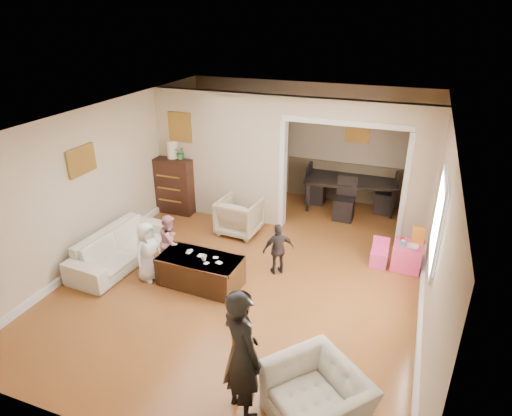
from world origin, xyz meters
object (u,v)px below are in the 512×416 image
at_px(child_kneel_a, 148,252).
at_px(child_kneel_b, 170,242).
at_px(sofa, 121,247).
at_px(adult_person, 242,354).
at_px(armchair_back, 239,216).
at_px(coffee_cup, 204,258).
at_px(coffee_table, 200,271).
at_px(dresser, 175,185).
at_px(cyan_cup, 403,243).
at_px(armchair_front, 317,398).
at_px(table_lamp, 172,150).
at_px(play_table, 407,256).
at_px(child_toddler, 278,249).
at_px(dining_table, 350,193).

xyz_separation_m(child_kneel_a, child_kneel_b, (0.15, 0.45, -0.02)).
bearing_deg(sofa, adult_person, -120.72).
distance_m(armchair_back, coffee_cup, 1.93).
bearing_deg(coffee_table, dresser, 127.28).
distance_m(cyan_cup, adult_person, 3.91).
bearing_deg(armchair_front, coffee_cup, -179.38).
bearing_deg(sofa, coffee_cup, -92.21).
bearing_deg(dresser, table_lamp, 0.00).
bearing_deg(play_table, armchair_front, -101.50).
bearing_deg(armchair_front, sofa, -167.14).
height_order(coffee_table, child_kneel_b, child_kneel_b).
bearing_deg(play_table, child_toddler, -155.56).
xyz_separation_m(coffee_table, play_table, (3.05, 1.66, -0.02)).
bearing_deg(armchair_front, play_table, 118.42).
relative_size(armchair_back, child_toddler, 0.87).
bearing_deg(armchair_back, coffee_table, 97.03).
bearing_deg(dresser, coffee_cup, -51.79).
distance_m(table_lamp, coffee_table, 3.17).
relative_size(armchair_front, coffee_table, 0.77).
relative_size(sofa, dresser, 1.66).
distance_m(adult_person, child_toddler, 2.84).
bearing_deg(coffee_cup, sofa, 174.01).
relative_size(cyan_cup, dining_table, 0.04).
height_order(child_kneel_a, child_kneel_b, child_kneel_a).
bearing_deg(cyan_cup, table_lamp, 171.09).
relative_size(play_table, cyan_cup, 5.89).
height_order(adult_person, child_kneel_b, adult_person).
bearing_deg(armchair_back, child_kneel_a, 73.51).
bearing_deg(cyan_cup, child_kneel_b, -160.27).
distance_m(adult_person, child_kneel_b, 3.25).
relative_size(child_kneel_a, child_kneel_b, 1.04).
height_order(dresser, child_toddler, dresser).
bearing_deg(child_kneel_b, play_table, -86.70).
distance_m(dresser, table_lamp, 0.78).
distance_m(armchair_front, table_lamp, 6.00).
bearing_deg(table_lamp, child_kneel_b, -62.01).
xyz_separation_m(adult_person, child_kneel_a, (-2.39, 1.88, -0.29)).
height_order(dining_table, child_kneel_b, child_kneel_b).
distance_m(cyan_cup, dining_table, 2.56).
bearing_deg(sofa, play_table, -67.96).
bearing_deg(play_table, sofa, -161.73).
height_order(adult_person, child_toddler, adult_person).
distance_m(armchair_back, play_table, 3.16).
xyz_separation_m(adult_person, child_kneel_b, (-2.24, 2.33, -0.31)).
distance_m(table_lamp, cyan_cup, 4.88).
bearing_deg(table_lamp, armchair_back, -16.15).
bearing_deg(coffee_table, adult_person, -52.69).
bearing_deg(coffee_cup, child_kneel_b, 156.37).
relative_size(sofa, coffee_table, 1.53).
distance_m(adult_person, child_kneel_a, 3.06).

